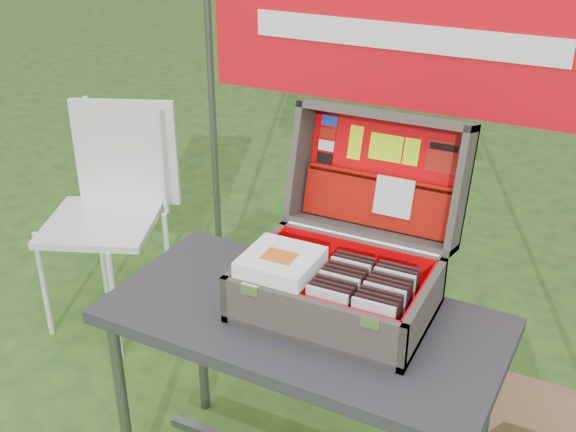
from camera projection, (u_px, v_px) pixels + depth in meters
The scene contains 82 objects.
table at pixel (302, 411), 2.23m from camera, with size 1.14×0.57×0.72m, color #2C2C2F, non-canonical shape.
table_top at pixel (303, 321), 2.08m from camera, with size 1.14×0.57×0.04m, color #2C2C2F.
table_leg_fl at pixel (123, 411), 2.26m from camera, with size 0.04×0.04×0.68m, color #59595B.
table_leg_bl at pixel (201, 334), 2.62m from camera, with size 0.04×0.04×0.68m, color #59595B.
table_leg_br at pixel (484, 421), 2.22m from camera, with size 0.04×0.04×0.68m, color #59595B.
suitcase at pixel (346, 227), 2.03m from camera, with size 0.54×0.54×0.49m, color #514A42, non-canonical shape.
suitcase_base_bottom at pixel (335, 308), 2.08m from camera, with size 0.54×0.38×0.02m, color #514A42.
suitcase_base_wall_front at pixel (309, 323), 1.91m from camera, with size 0.54×0.02×0.14m, color #514A42.
suitcase_base_wall_back at pixel (359, 261), 2.20m from camera, with size 0.54×0.02×0.14m, color #514A42.
suitcase_base_wall_left at pixel (256, 269), 2.16m from camera, with size 0.02×0.38×0.14m, color #514A42.
suitcase_base_wall_right at pixel (424, 313), 1.95m from camera, with size 0.02×0.38×0.14m, color #514A42.
suitcase_liner_floor at pixel (335, 304), 2.08m from camera, with size 0.49×0.34×0.01m, color #E9040B.
suitcase_latch_left at pixel (250, 290), 1.94m from camera, with size 0.05×0.01×0.03m, color silver.
suitcase_latch_right at pixel (370, 322), 1.81m from camera, with size 0.05×0.01×0.03m, color silver.
suitcase_hinge at pixel (361, 239), 2.18m from camera, with size 0.02×0.02×0.48m, color silver.
suitcase_lid_back at pixel (384, 173), 2.26m from camera, with size 0.54×0.38×0.02m, color #514A42.
suitcase_lid_rim_far at pixel (387, 115), 2.16m from camera, with size 0.54×0.02×0.14m, color #514A42.
suitcase_lid_rim_near at pixel (369, 232), 2.24m from camera, with size 0.54×0.02×0.14m, color #514A42.
suitcase_lid_rim_left at pixel (301, 160), 2.30m from camera, with size 0.02×0.38×0.14m, color #514A42.
suitcase_lid_rim_right at pixel (462, 190), 2.10m from camera, with size 0.02×0.38×0.14m, color #514A42.
suitcase_lid_liner at pixel (383, 173), 2.24m from camera, with size 0.49×0.34×0.01m, color #E9040B.
suitcase_liner_wall_front at pixel (311, 317), 1.92m from camera, with size 0.49×0.01×0.12m, color #E9040B.
suitcase_liner_wall_back at pixel (357, 260), 2.19m from camera, with size 0.49×0.01×0.12m, color #E9040B.
suitcase_liner_wall_left at pixel (260, 267), 2.15m from camera, with size 0.01×0.34×0.12m, color #E9040B.
suitcase_liner_wall_right at pixel (419, 308), 1.95m from camera, with size 0.01×0.34×0.12m, color #E9040B.
suitcase_lid_pocket at pixel (377, 202), 2.25m from camera, with size 0.47×0.15×0.03m, color #900D05.
suitcase_pocket_edge at pixel (380, 178), 2.22m from camera, with size 0.46×0.02×0.02m, color #900D05.
suitcase_pocket_cd at pixel (394, 197), 2.20m from camera, with size 0.12×0.12×0.01m, color silver.
lid_sticker_cc_a at pixel (330, 121), 2.29m from camera, with size 0.05×0.03×0.00m, color #1933B2.
lid_sticker_cc_b at pixel (328, 133), 2.29m from camera, with size 0.05×0.03×0.00m, color #99140C.
lid_sticker_cc_c at pixel (326, 146), 2.30m from camera, with size 0.05×0.03×0.00m, color white.
lid_sticker_cc_d at pixel (325, 158), 2.31m from camera, with size 0.05×0.03×0.00m, color black.
lid_card_neon_tall at pixel (355, 143), 2.26m from camera, with size 0.04×0.11×0.00m, color #CCFC0D.
lid_card_neon_main at pixel (386, 148), 2.22m from camera, with size 0.11×0.08×0.00m, color #CCFC0D.
lid_card_neon_small at pixel (411, 152), 2.19m from camera, with size 0.05×0.08×0.00m, color #CCFC0D.
lid_sticker_band at pixel (442, 157), 2.15m from camera, with size 0.10×0.10×0.00m, color #99140C.
lid_sticker_band_bar at pixel (444, 147), 2.14m from camera, with size 0.09×0.02×0.00m, color black.
cd_left_0 at pixel (326, 312), 1.92m from camera, with size 0.12×0.01×0.14m, color silver.
cd_left_1 at pixel (330, 308), 1.93m from camera, with size 0.12×0.01×0.14m, color black.
cd_left_2 at pixel (333, 304), 1.95m from camera, with size 0.12×0.01×0.14m, color black.
cd_left_3 at pixel (336, 300), 1.97m from camera, with size 0.12×0.01×0.14m, color black.
cd_left_4 at pixel (339, 297), 1.98m from camera, with size 0.12×0.01×0.14m, color silver.
cd_left_5 at pixel (342, 293), 2.00m from camera, with size 0.12×0.01×0.14m, color black.
cd_left_6 at pixel (344, 289), 2.02m from camera, with size 0.12×0.01×0.14m, color black.
cd_left_7 at pixel (347, 285), 2.03m from camera, with size 0.12×0.01×0.14m, color black.
cd_left_8 at pixel (350, 282), 2.05m from camera, with size 0.12×0.01×0.14m, color silver.
cd_left_9 at pixel (353, 278), 2.07m from camera, with size 0.12×0.01×0.14m, color black.
cd_left_10 at pixel (355, 275), 2.08m from camera, with size 0.12×0.01×0.14m, color black.
cd_right_0 at pixel (372, 325), 1.86m from camera, with size 0.12×0.01×0.14m, color silver.
cd_right_1 at pixel (375, 320), 1.88m from camera, with size 0.12×0.01×0.14m, color black.
cd_right_2 at pixel (378, 316), 1.90m from camera, with size 0.12×0.01×0.14m, color black.
cd_right_3 at pixel (381, 312), 1.91m from camera, with size 0.12×0.01×0.14m, color black.
cd_right_4 at pixel (383, 308), 1.93m from camera, with size 0.12×0.01×0.14m, color silver.
cd_right_5 at pixel (386, 304), 1.95m from camera, with size 0.12×0.01×0.14m, color black.
cd_right_6 at pixel (388, 300), 1.97m from camera, with size 0.12×0.01×0.14m, color black.
cd_right_7 at pixel (391, 297), 1.98m from camera, with size 0.12×0.01×0.14m, color black.
cd_right_8 at pixel (393, 293), 2.00m from camera, with size 0.12×0.01×0.14m, color silver.
cd_right_9 at pixel (396, 289), 2.02m from camera, with size 0.12×0.01×0.14m, color black.
cd_right_10 at pixel (398, 286), 2.03m from camera, with size 0.12×0.01×0.14m, color black.
songbook_0 at pixel (281, 268), 2.02m from camera, with size 0.20×0.20×0.01m, color white.
songbook_1 at pixel (281, 267), 2.02m from camera, with size 0.20×0.20×0.01m, color white.
songbook_2 at pixel (281, 265), 2.01m from camera, with size 0.20×0.20×0.01m, color white.
songbook_3 at pixel (281, 263), 2.01m from camera, with size 0.20×0.20×0.01m, color white.
songbook_4 at pixel (281, 262), 2.01m from camera, with size 0.20×0.20×0.01m, color white.
songbook_5 at pixel (281, 260), 2.01m from camera, with size 0.20×0.20×0.01m, color white.
songbook_6 at pixel (281, 259), 2.01m from camera, with size 0.20×0.20×0.01m, color white.
songbook_7 at pixel (281, 257), 2.00m from camera, with size 0.20×0.20×0.01m, color white.
songbook_8 at pixel (281, 256), 2.00m from camera, with size 0.20×0.20×0.01m, color white.
songbook_graphic at pixel (279, 256), 1.99m from camera, with size 0.09×0.07×0.00m, color #D85919.
chair at pixel (101, 226), 3.05m from camera, with size 0.45×0.49×0.98m, color silver, non-canonical shape.
chair_seat at pixel (101, 223), 3.05m from camera, with size 0.45×0.45×0.03m, color silver.
chair_backrest at pixel (126, 153), 3.11m from camera, with size 0.45×0.03×0.47m, color silver.
chair_leg_fl at pixel (44, 285), 3.08m from camera, with size 0.02×0.02×0.50m, color silver.
chair_leg_fr at pixel (115, 307), 2.94m from camera, with size 0.02×0.02×0.50m, color silver.
chair_leg_bl at pixel (101, 246), 3.39m from camera, with size 0.02×0.02×0.50m, color silver.
chair_leg_br at pixel (168, 264), 3.24m from camera, with size 0.02×0.02×0.50m, color silver.
chair_upright_left at pixel (92, 148), 3.19m from camera, with size 0.02×0.02×0.47m, color silver.
chair_upright_right at pixel (163, 162), 3.04m from camera, with size 0.02×0.02×0.47m, color silver.
cardboard_box at pixel (529, 431), 2.40m from camera, with size 0.34×0.05×0.35m, color brown.
banner_post_left at pixel (213, 119), 3.20m from camera, with size 0.03×0.03×1.70m, color #59595B.
banner at pixel (403, 36), 2.66m from camera, with size 1.60×0.01×0.55m, color red.
banner_text at pixel (402, 37), 2.65m from camera, with size 1.20×0.00×0.10m, color white.
Camera 1 is at (0.80, -1.49, 1.90)m, focal length 45.00 mm.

